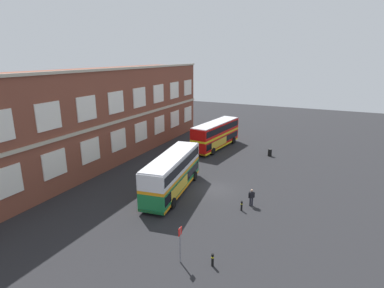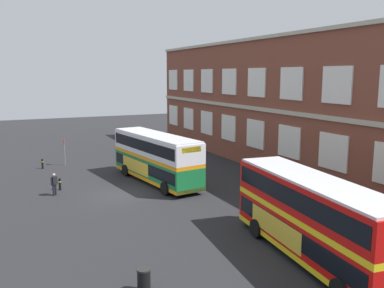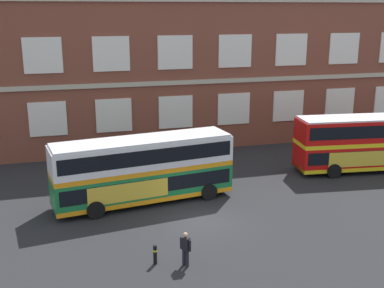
# 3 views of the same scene
# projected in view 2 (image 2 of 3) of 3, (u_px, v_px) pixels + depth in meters

# --- Properties ---
(ground_plane) EXTENTS (120.00, 120.00, 0.00)m
(ground_plane) POSITION_uv_depth(u_px,v_px,m) (148.00, 192.00, 31.99)
(ground_plane) COLOR #232326
(brick_terminal_building) EXTENTS (50.76, 8.19, 12.43)m
(brick_terminal_building) POSITION_uv_depth(u_px,v_px,m) (308.00, 106.00, 38.25)
(brick_terminal_building) COLOR brown
(brick_terminal_building) RESTS_ON ground
(double_decker_near) EXTENTS (11.25, 4.12, 4.07)m
(double_decker_near) POSITION_uv_depth(u_px,v_px,m) (156.00, 157.00, 34.65)
(double_decker_near) COLOR #197038
(double_decker_near) RESTS_ON ground
(double_decker_middle) EXTENTS (11.22, 3.81, 4.07)m
(double_decker_middle) POSITION_uv_depth(u_px,v_px,m) (312.00, 217.00, 20.05)
(double_decker_middle) COLOR red
(double_decker_middle) RESTS_ON ground
(waiting_passenger) EXTENTS (0.47, 0.57, 1.70)m
(waiting_passenger) POSITION_uv_depth(u_px,v_px,m) (54.00, 183.00, 30.92)
(waiting_passenger) COLOR black
(waiting_passenger) RESTS_ON ground
(bus_stand_flag) EXTENTS (0.44, 0.10, 2.70)m
(bus_stand_flag) POSITION_uv_depth(u_px,v_px,m) (64.00, 149.00, 41.06)
(bus_stand_flag) COLOR slate
(bus_stand_flag) RESTS_ON ground
(station_litter_bin) EXTENTS (0.60, 0.60, 1.03)m
(station_litter_bin) POSITION_uv_depth(u_px,v_px,m) (144.00, 280.00, 17.22)
(station_litter_bin) COLOR black
(station_litter_bin) RESTS_ON ground
(safety_bollard_west) EXTENTS (0.19, 0.19, 0.95)m
(safety_bollard_west) POSITION_uv_depth(u_px,v_px,m) (60.00, 184.00, 32.42)
(safety_bollard_west) COLOR black
(safety_bollard_west) RESTS_ON ground
(safety_bollard_east) EXTENTS (0.19, 0.19, 0.95)m
(safety_bollard_east) POSITION_uv_depth(u_px,v_px,m) (42.00, 164.00, 39.82)
(safety_bollard_east) COLOR black
(safety_bollard_east) RESTS_ON ground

